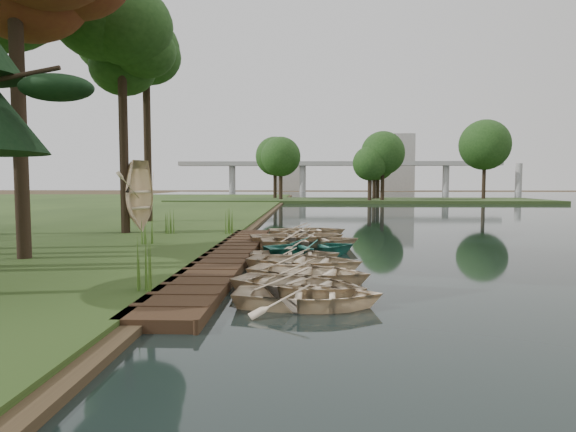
{
  "coord_description": "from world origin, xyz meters",
  "views": [
    {
      "loc": [
        1.08,
        -16.17,
        2.71
      ],
      "look_at": [
        0.38,
        1.97,
        1.44
      ],
      "focal_mm": 30.0,
      "sensor_mm": 36.0,
      "label": 1
    }
  ],
  "objects_px": {
    "rowboat_0": "(308,292)",
    "rowboat_1": "(299,282)",
    "stored_rowboat": "(141,225)",
    "rowboat_2": "(309,270)",
    "boardwalk": "(228,257)"
  },
  "relations": [
    {
      "from": "rowboat_0",
      "to": "rowboat_1",
      "type": "relative_size",
      "value": 0.96
    },
    {
      "from": "rowboat_1",
      "to": "stored_rowboat",
      "type": "distance_m",
      "value": 14.12
    },
    {
      "from": "rowboat_2",
      "to": "stored_rowboat",
      "type": "height_order",
      "value": "stored_rowboat"
    },
    {
      "from": "rowboat_2",
      "to": "rowboat_1",
      "type": "bearing_deg",
      "value": -169.97
    },
    {
      "from": "boardwalk",
      "to": "rowboat_2",
      "type": "bearing_deg",
      "value": -52.11
    },
    {
      "from": "rowboat_0",
      "to": "rowboat_1",
      "type": "bearing_deg",
      "value": 14.71
    },
    {
      "from": "boardwalk",
      "to": "rowboat_0",
      "type": "height_order",
      "value": "rowboat_0"
    },
    {
      "from": "rowboat_1",
      "to": "stored_rowboat",
      "type": "height_order",
      "value": "stored_rowboat"
    },
    {
      "from": "boardwalk",
      "to": "rowboat_2",
      "type": "distance_m",
      "value": 4.48
    },
    {
      "from": "stored_rowboat",
      "to": "rowboat_1",
      "type": "bearing_deg",
      "value": -121.18
    },
    {
      "from": "rowboat_1",
      "to": "rowboat_0",
      "type": "bearing_deg",
      "value": -143.97
    },
    {
      "from": "rowboat_0",
      "to": "stored_rowboat",
      "type": "distance_m",
      "value": 15.06
    },
    {
      "from": "rowboat_0",
      "to": "stored_rowboat",
      "type": "relative_size",
      "value": 0.92
    },
    {
      "from": "boardwalk",
      "to": "rowboat_2",
      "type": "relative_size",
      "value": 4.83
    },
    {
      "from": "rowboat_2",
      "to": "stored_rowboat",
      "type": "relative_size",
      "value": 0.95
    }
  ]
}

